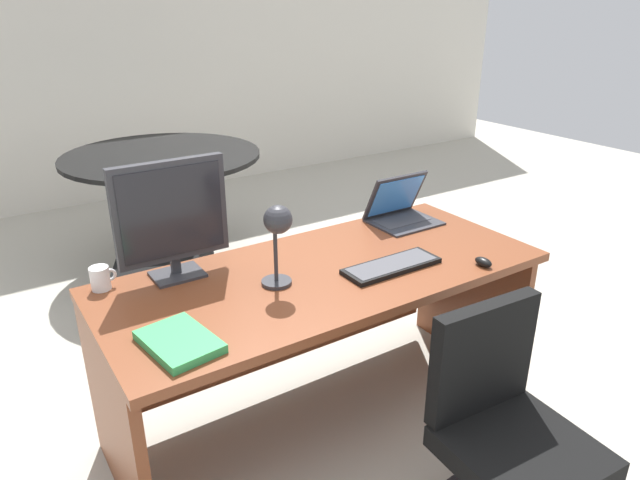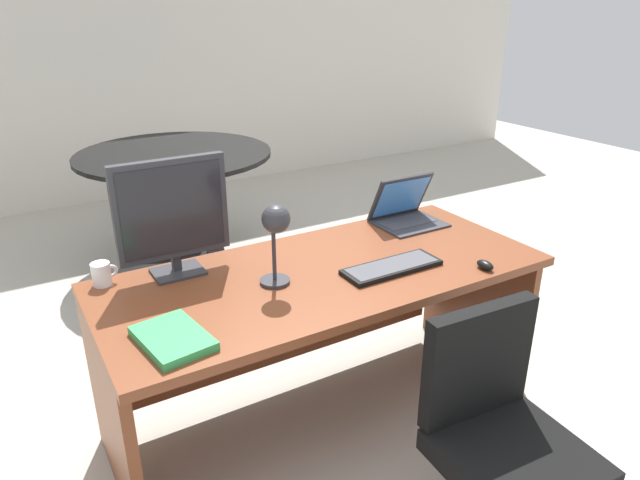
# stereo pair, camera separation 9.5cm
# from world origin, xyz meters

# --- Properties ---
(ground) EXTENTS (12.00, 12.00, 0.00)m
(ground) POSITION_xyz_m (0.00, 1.50, 0.00)
(ground) COLOR #B7B2A3
(back_wall) EXTENTS (10.00, 0.10, 2.80)m
(back_wall) POSITION_xyz_m (0.00, 3.76, 1.40)
(back_wall) COLOR silver
(back_wall) RESTS_ON ground
(desk) EXTENTS (1.86, 0.81, 0.74)m
(desk) POSITION_xyz_m (0.00, 0.05, 0.54)
(desk) COLOR brown
(desk) RESTS_ON ground
(monitor) EXTENTS (0.45, 0.16, 0.48)m
(monitor) POSITION_xyz_m (-0.53, 0.28, 1.00)
(monitor) COLOR #2D2D33
(monitor) RESTS_ON desk
(laptop) EXTENTS (0.32, 0.27, 0.24)m
(laptop) POSITION_xyz_m (0.63, 0.28, 0.81)
(laptop) COLOR #2D2D33
(laptop) RESTS_ON desk
(keyboard) EXTENTS (0.43, 0.15, 0.02)m
(keyboard) POSITION_xyz_m (0.24, -0.14, 0.75)
(keyboard) COLOR black
(keyboard) RESTS_ON desk
(mouse) EXTENTS (0.05, 0.08, 0.04)m
(mouse) POSITION_xyz_m (0.58, -0.33, 0.76)
(mouse) COLOR black
(mouse) RESTS_ON desk
(desk_lamp) EXTENTS (0.12, 0.14, 0.33)m
(desk_lamp) POSITION_xyz_m (-0.23, -0.02, 0.98)
(desk_lamp) COLOR #2D2D33
(desk_lamp) RESTS_ON desk
(book) EXTENTS (0.23, 0.30, 0.03)m
(book) POSITION_xyz_m (-0.71, -0.21, 0.76)
(book) COLOR green
(book) RESTS_ON desk
(coffee_mug) EXTENTS (0.10, 0.07, 0.09)m
(coffee_mug) POSITION_xyz_m (-0.82, 0.33, 0.79)
(coffee_mug) COLOR white
(coffee_mug) RESTS_ON desk
(office_chair) EXTENTS (0.56, 0.56, 0.84)m
(office_chair) POSITION_xyz_m (0.19, -0.85, 0.33)
(office_chair) COLOR black
(office_chair) RESTS_ON ground
(meeting_table) EXTENTS (1.34, 1.34, 0.81)m
(meeting_table) POSITION_xyz_m (-0.00, 2.02, 0.61)
(meeting_table) COLOR black
(meeting_table) RESTS_ON ground
(meeting_chair_near) EXTENTS (0.60, 0.61, 0.82)m
(meeting_chair_near) POSITION_xyz_m (-0.35, 1.19, 0.33)
(meeting_chair_near) COLOR black
(meeting_chair_near) RESTS_ON ground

